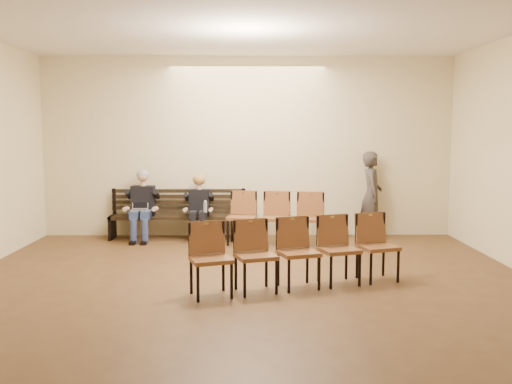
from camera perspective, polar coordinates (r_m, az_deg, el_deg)
ground at (r=6.52m, az=-1.05°, el=-12.36°), size 10.00×10.00×0.00m
room_walls at (r=6.99m, az=-1.04°, el=9.98°), size 8.02×10.01×3.51m
bench at (r=11.08m, az=-7.82°, el=-3.48°), size 2.60×0.90×0.45m
seated_man at (r=11.00m, az=-11.30°, el=-1.37°), size 0.54×0.75×1.30m
seated_woman at (r=10.87m, az=-5.73°, el=-1.89°), size 0.48×0.66×1.11m
laptop at (r=10.87m, az=-11.61°, el=-1.95°), size 0.35×0.30×0.22m
water_bottle at (r=10.57m, az=-5.08°, el=-2.07°), size 0.08×0.08×0.22m
bag at (r=11.22m, az=7.68°, el=-3.76°), size 0.40×0.27×0.30m
passerby at (r=11.24m, az=11.49°, el=0.38°), size 0.54×0.75×1.92m
chair_row_front at (r=10.32m, az=1.96°, el=-2.67°), size 1.81×0.80×0.97m
chair_row_back at (r=7.56m, az=4.28°, el=-6.12°), size 2.88×1.38×0.93m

